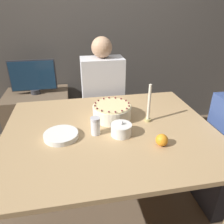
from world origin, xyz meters
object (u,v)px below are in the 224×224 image
object	(u,v)px
cake	(112,112)
candle	(149,107)
sugar_bowl	(121,130)
tv_monitor	(33,77)
sugar_shaker	(95,126)
person_man_blue_shirt	(103,108)

from	to	relation	value
cake	candle	xyz separation A→B (m)	(0.24, -0.09, 0.06)
sugar_bowl	tv_monitor	bearing A→B (deg)	120.11
sugar_bowl	sugar_shaker	world-z (taller)	sugar_shaker
candle	sugar_shaker	bearing A→B (deg)	-165.04
sugar_shaker	person_man_blue_shirt	distance (m)	0.87
cake	sugar_bowl	bearing A→B (deg)	-86.46
cake	person_man_blue_shirt	world-z (taller)	person_man_blue_shirt
person_man_blue_shirt	tv_monitor	xyz separation A→B (m)	(-0.69, 0.33, 0.27)
cake	person_man_blue_shirt	distance (m)	0.67
sugar_bowl	tv_monitor	xyz separation A→B (m)	(-0.69, 1.19, 0.02)
sugar_bowl	person_man_blue_shirt	bearing A→B (deg)	89.62
candle	tv_monitor	bearing A→B (deg)	131.33
sugar_bowl	sugar_shaker	bearing A→B (deg)	165.65
sugar_shaker	sugar_bowl	bearing A→B (deg)	-14.35
candle	person_man_blue_shirt	size ratio (longest dim) A/B	0.22
person_man_blue_shirt	tv_monitor	distance (m)	0.82
sugar_shaker	tv_monitor	world-z (taller)	tv_monitor
cake	tv_monitor	xyz separation A→B (m)	(-0.67, 0.95, 0.01)
sugar_shaker	candle	world-z (taller)	candle
cake	sugar_bowl	size ratio (longest dim) A/B	2.08
cake	candle	world-z (taller)	candle
tv_monitor	candle	bearing A→B (deg)	-48.67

